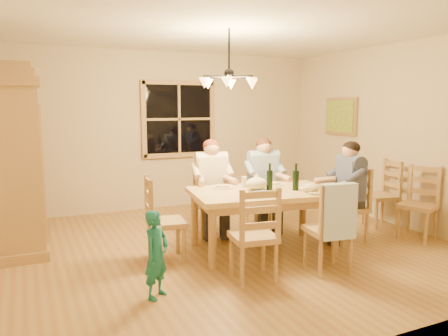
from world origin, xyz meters
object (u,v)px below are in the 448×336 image
armoire (14,165)px  chair_far_left (212,214)px  adult_slate_man (349,179)px  chair_near_left (253,251)px  wine_bottle_b (296,177)px  chandelier (229,81)px  chair_spare_back (380,206)px  adult_plaid_man (264,173)px  chair_near_right (328,243)px  child (156,254)px  chair_end_left (166,235)px  chair_spare_front (417,217)px  wine_bottle_a (270,177)px  dining_table (263,199)px  chair_far_right (263,210)px  chair_end_right (347,219)px  adult_woman (211,175)px

armoire → chair_far_left: 2.59m
adult_slate_man → chair_near_left: bearing=116.6°
armoire → wine_bottle_b: 3.47m
chandelier → chair_near_left: bearing=-101.6°
wine_bottle_b → chair_spare_back: size_ratio=0.33×
chair_near_left → adult_plaid_man: 1.88m
chair_near_right → wine_bottle_b: size_ratio=3.00×
child → chair_end_left: bearing=27.1°
child → chair_spare_back: size_ratio=0.84×
chair_end_left → chair_spare_front: (3.31, -0.62, 0.00)m
chandelier → wine_bottle_a: chandelier is taller
dining_table → chair_far_right: chair_far_right is taller
chair_far_left → child: chair_far_left is taller
chair_far_left → chair_spare_back: size_ratio=1.00×
chair_near_right → adult_plaid_man: adult_plaid_man is taller
chandelier → dining_table: size_ratio=0.42×
chair_end_right → wine_bottle_a: 1.27m
chair_end_right → chandelier: bearing=81.1°
adult_slate_man → adult_woman: bearing=63.4°
chair_far_right → child: (-2.01, -1.51, 0.11)m
chair_end_right → child: bearing=109.9°
child → dining_table: bearing=-14.9°
armoire → chair_near_right: size_ratio=2.32×
dining_table → chair_end_right: size_ratio=1.87×
wine_bottle_b → chair_spare_front: (1.76, -0.30, -0.62)m
chandelier → dining_table: 1.49m
adult_woman → chair_spare_back: 2.58m
dining_table → chair_end_right: chair_end_right is taller
armoire → adult_woman: armoire is taller
adult_slate_man → chair_spare_front: 1.12m
chair_far_left → chair_spare_front: 2.78m
armoire → chair_spare_front: size_ratio=2.32×
adult_slate_man → adult_plaid_man: bearing=46.6°
adult_slate_man → wine_bottle_b: adult_slate_man is taller
chair_spare_back → chair_end_right: bearing=122.8°
chair_far_right → adult_plaid_man: (-0.00, -0.00, 0.54)m
chair_end_right → adult_woman: bearing=63.4°
chair_far_left → adult_plaid_man: bearing=180.0°
dining_table → wine_bottle_b: size_ratio=5.62×
wine_bottle_b → chair_end_right: bearing=-0.8°
chair_far_right → adult_plaid_man: bearing=21.9°
armoire → chair_end_left: size_ratio=2.32×
chair_far_right → chair_end_right: 1.19m
chandelier → adult_plaid_man: size_ratio=0.88×
chandelier → chair_far_left: chandelier is taller
chandelier → armoire: bearing=156.0°
wine_bottle_b → armoire: bearing=153.9°
chair_end_right → wine_bottle_b: (-0.82, 0.01, 0.62)m
chair_spare_front → chair_spare_back: bearing=-21.2°
chair_near_left → chair_spare_back: size_ratio=1.00×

